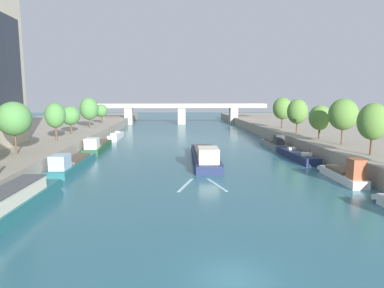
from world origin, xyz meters
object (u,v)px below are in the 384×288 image
moored_boat_right_far (297,155)px  tree_right_far (320,118)px  moored_boat_left_upstream (116,136)px  moored_boat_right_upstream (344,174)px  tree_right_second (297,112)px  moored_boat_left_near (17,201)px  tree_right_end_of_row (282,108)px  tree_right_midway (373,122)px  tree_left_second (55,115)px  tree_left_past_mid (14,119)px  tree_left_nearest (101,111)px  tree_left_distant (70,116)px  moored_boat_right_gap_after (273,143)px  barge_midriver (205,156)px  tree_left_third (89,109)px  moored_boat_left_far (97,146)px  moored_boat_left_downstream (71,163)px  tree_right_third (343,114)px  bridge_far (182,111)px

moored_boat_right_far → tree_right_far: size_ratio=2.12×
moored_boat_left_upstream → tree_right_far: size_ratio=1.93×
moored_boat_right_upstream → tree_right_second: 31.83m
moored_boat_left_near → tree_right_end_of_row: (40.62, 51.52, 6.22)m
tree_right_midway → tree_left_second: bearing=159.5°
tree_left_past_mid → tree_right_midway: size_ratio=1.02×
moored_boat_left_upstream → tree_left_nearest: tree_left_nearest is taller
tree_left_second → tree_left_distant: (-0.65, 10.98, -0.64)m
tree_left_second → moored_boat_left_upstream: bearing=72.9°
moored_boat_left_near → moored_boat_right_far: size_ratio=1.13×
moored_boat_right_upstream → moored_boat_right_gap_after: size_ratio=0.87×
moored_boat_right_far → tree_left_nearest: (-40.70, 44.53, 5.53)m
barge_midriver → tree_left_nearest: 52.82m
moored_boat_left_upstream → tree_left_past_mid: tree_left_past_mid is taller
moored_boat_left_near → moored_boat_right_gap_after: bearing=47.2°
tree_left_nearest → moored_boat_left_near: bearing=-84.5°
moored_boat_right_upstream → tree_left_third: (-41.47, 46.55, 6.23)m
moored_boat_left_far → moored_boat_right_upstream: size_ratio=1.56×
barge_midriver → moored_boat_left_near: 29.09m
barge_midriver → moored_boat_left_downstream: (-19.42, -4.09, -0.13)m
moored_boat_right_far → tree_left_past_mid: size_ratio=1.86×
tree_left_nearest → tree_right_second: bearing=-31.3°
moored_boat_right_far → tree_right_midway: 13.67m
barge_midriver → tree_left_third: 42.73m
barge_midriver → tree_right_second: 28.29m
tree_left_distant → tree_left_past_mid: bearing=-90.1°
tree_left_distant → tree_left_third: (0.41, 14.14, 0.87)m
moored_boat_left_near → tree_right_end_of_row: 65.90m
barge_midriver → moored_boat_left_upstream: barge_midriver is taller
tree_left_nearest → moored_boat_right_far: bearing=-47.6°
moored_boat_right_upstream → tree_right_second: tree_right_second is taller
tree_right_end_of_row → tree_right_second: bearing=-93.0°
moored_boat_left_upstream → moored_boat_right_far: bearing=-40.2°
tree_left_third → tree_right_third: tree_left_third is taller
moored_boat_left_near → moored_boat_left_upstream: (-0.01, 52.47, -0.43)m
moored_boat_left_far → moored_boat_right_far: moored_boat_left_far is taller
tree_left_second → tree_right_third: size_ratio=0.90×
tree_right_midway → moored_boat_right_far: bearing=119.3°
moored_boat_left_far → tree_left_third: (-6.28, 20.81, 6.29)m
moored_boat_left_upstream → bridge_far: 46.10m
tree_left_third → bridge_far: (24.07, 39.37, -2.34)m
moored_boat_right_upstream → tree_right_far: size_ratio=1.62×
tree_right_midway → moored_boat_left_far: bearing=151.9°
moored_boat_right_upstream → moored_boat_right_far: bearing=91.5°
tree_left_distant → moored_boat_right_far: bearing=-23.3°
tree_left_third → bridge_far: 46.21m
moored_boat_left_far → tree_right_far: size_ratio=2.53×
barge_midriver → tree_right_far: (21.81, 8.07, 5.42)m
moored_boat_left_near → tree_right_end_of_row: size_ratio=1.97×
moored_boat_left_near → bridge_far: bridge_far is taller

